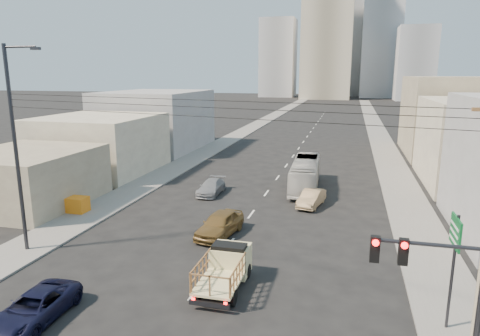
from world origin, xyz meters
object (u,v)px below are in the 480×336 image
at_px(navy_pickup, 35,307).
at_px(traffic_signal, 442,295).
at_px(city_bus, 305,174).
at_px(flatbed_pickup, 225,266).
at_px(sedan_grey, 211,187).
at_px(crate_stack, 75,204).
at_px(sedan_tan, 311,198).
at_px(sedan_brown, 220,224).
at_px(green_sign, 454,245).
at_px(streetlamp_left, 17,145).

distance_m(navy_pickup, traffic_signal, 15.97).
distance_m(city_bus, traffic_signal, 26.99).
height_order(flatbed_pickup, sedan_grey, flatbed_pickup).
xyz_separation_m(traffic_signal, crate_stack, (-22.77, 14.44, -3.39)).
distance_m(navy_pickup, sedan_tan, 21.81).
distance_m(flatbed_pickup, crate_stack, 16.46).
bearing_deg(sedan_tan, flatbed_pickup, -90.33).
bearing_deg(sedan_grey, navy_pickup, -93.24).
bearing_deg(sedan_grey, crate_stack, -137.92).
bearing_deg(flatbed_pickup, sedan_brown, 109.18).
xyz_separation_m(city_bus, sedan_tan, (1.08, -5.31, -0.71)).
xyz_separation_m(navy_pickup, sedan_grey, (1.10, 20.71, 0.00)).
relative_size(sedan_tan, green_sign, 0.80).
bearing_deg(sedan_brown, flatbed_pickup, -62.13).
relative_size(flatbed_pickup, sedan_grey, 1.03).
distance_m(sedan_tan, green_sign, 17.45).
bearing_deg(green_sign, flatbed_pickup, 173.00).
xyz_separation_m(sedan_brown, green_sign, (12.17, -7.75, 2.95)).
relative_size(flatbed_pickup, crate_stack, 2.45).
relative_size(flatbed_pickup, city_bus, 0.45).
bearing_deg(traffic_signal, crate_stack, 147.62).
distance_m(green_sign, streetlamp_left, 22.86).
bearing_deg(traffic_signal, navy_pickup, 175.18).
height_order(sedan_tan, crate_stack, sedan_tan).
bearing_deg(crate_stack, green_sign, -21.32).
bearing_deg(green_sign, city_bus, 110.93).
xyz_separation_m(flatbed_pickup, traffic_signal, (8.51, -6.22, 2.98)).
bearing_deg(sedan_tan, navy_pickup, -106.03).
xyz_separation_m(sedan_grey, streetlamp_left, (-6.73, -14.51, 5.81)).
xyz_separation_m(sedan_tan, streetlamp_left, (-15.60, -13.20, 5.78)).
relative_size(flatbed_pickup, streetlamp_left, 0.37).
bearing_deg(flatbed_pickup, crate_stack, 150.06).
distance_m(sedan_brown, traffic_signal, 17.02).
bearing_deg(sedan_brown, traffic_signal, -41.10).
height_order(sedan_grey, crate_stack, crate_stack).
distance_m(flatbed_pickup, streetlamp_left, 13.80).
relative_size(traffic_signal, green_sign, 1.20).
distance_m(sedan_tan, crate_stack, 18.32).
xyz_separation_m(sedan_tan, traffic_signal, (5.56, -20.71, 3.42)).
xyz_separation_m(sedan_brown, streetlamp_left, (-10.39, -5.25, 5.65)).
distance_m(sedan_brown, green_sign, 14.73).
height_order(sedan_brown, sedan_tan, sedan_brown).
bearing_deg(city_bus, green_sign, -71.46).
xyz_separation_m(flatbed_pickup, city_bus, (1.87, 19.79, 0.28)).
xyz_separation_m(green_sign, streetlamp_left, (-22.56, 2.50, 2.69)).
xyz_separation_m(flatbed_pickup, crate_stack, (-14.26, 8.21, -0.40)).
height_order(flatbed_pickup, sedan_brown, flatbed_pickup).
height_order(green_sign, streetlamp_left, streetlamp_left).
bearing_deg(sedan_tan, crate_stack, -148.80).
height_order(streetlamp_left, crate_stack, streetlamp_left).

